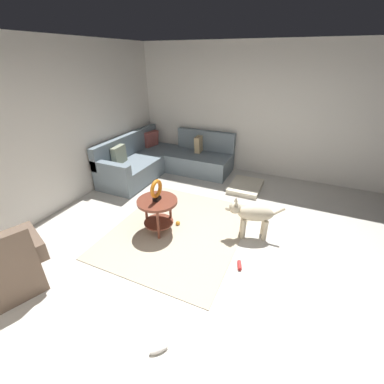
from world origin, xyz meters
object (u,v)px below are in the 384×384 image
at_px(dog_bed_mat, 246,186).
at_px(dog, 252,215).
at_px(armchair, 6,270).
at_px(dog_toy_rope, 239,265).
at_px(dog_toy_ball, 178,223).
at_px(dog_toy_bone, 159,349).
at_px(torus_sculpture, 156,190).
at_px(side_table, 158,207).
at_px(sectional_couch, 163,161).

xyz_separation_m(dog_bed_mat, dog, (-1.51, -0.43, 0.33)).
distance_m(armchair, dog_toy_rope, 2.71).
height_order(armchair, dog_bed_mat, armchair).
xyz_separation_m(dog, dog_toy_ball, (-0.20, 1.12, -0.34)).
bearing_deg(dog_toy_rope, armchair, 122.27).
bearing_deg(dog_toy_ball, dog, -79.61).
height_order(dog_bed_mat, dog_toy_bone, dog_bed_mat).
relative_size(torus_sculpture, dog_toy_ball, 4.59).
distance_m(side_table, dog_toy_bone, 1.91).
xyz_separation_m(dog, dog_toy_bone, (-2.05, 0.37, -0.35)).
xyz_separation_m(sectional_couch, dog_toy_rope, (-2.22, -2.39, -0.27)).
bearing_deg(side_table, torus_sculpture, -90.00).
xyz_separation_m(torus_sculpture, dog_toy_bone, (-1.61, -0.95, -0.68)).
bearing_deg(dog_toy_bone, dog_bed_mat, 0.92).
relative_size(sectional_couch, dog, 2.74).
relative_size(dog_toy_ball, dog_toy_bone, 0.39).
relative_size(torus_sculpture, dog_bed_mat, 0.41).
height_order(side_table, dog_toy_ball, side_table).
bearing_deg(armchair, dog_toy_rope, -35.71).
bearing_deg(dog_toy_ball, dog_toy_rope, -113.34).
xyz_separation_m(sectional_couch, dog, (-1.52, -2.36, 0.09)).
relative_size(sectional_couch, dog_bed_mat, 2.81).
height_order(sectional_couch, armchair, same).
bearing_deg(armchair, torus_sculpture, -6.63).
relative_size(dog, dog_toy_rope, 5.86).
height_order(side_table, torus_sculpture, torus_sculpture).
height_order(sectional_couch, dog, sectional_couch).
bearing_deg(armchair, dog_toy_bone, -65.33).
distance_m(sectional_couch, dog_toy_bone, 4.10).
relative_size(side_table, dog_toy_bone, 3.33).
bearing_deg(dog_bed_mat, dog_toy_ball, 158.19).
bearing_deg(dog_toy_rope, dog_toy_ball, 66.66).
distance_m(sectional_couch, torus_sculpture, 2.26).
bearing_deg(dog_toy_bone, dog_toy_ball, 21.96).
bearing_deg(dog, side_table, 90.17).
bearing_deg(armchair, sectional_couch, 23.84).
relative_size(sectional_couch, armchair, 2.33).
xyz_separation_m(armchair, side_table, (1.69, -0.93, 0.09)).
height_order(armchair, torus_sculpture, armchair).
distance_m(dog_bed_mat, dog_toy_bone, 3.56).
bearing_deg(dog, dog_toy_rope, 164.07).
xyz_separation_m(dog_toy_ball, dog_toy_rope, (-0.49, -1.14, -0.01)).
bearing_deg(torus_sculpture, dog_toy_rope, -100.79).
xyz_separation_m(dog_toy_rope, dog_toy_bone, (-1.35, 0.40, 0.00)).
bearing_deg(torus_sculpture, side_table, 90.00).
bearing_deg(torus_sculpture, armchair, 151.35).
height_order(sectional_couch, dog_toy_ball, sectional_couch).
bearing_deg(dog_toy_bone, dog_toy_rope, -16.53).
relative_size(side_table, dog_toy_rope, 4.28).
bearing_deg(dog_toy_ball, dog_toy_bone, -158.04).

